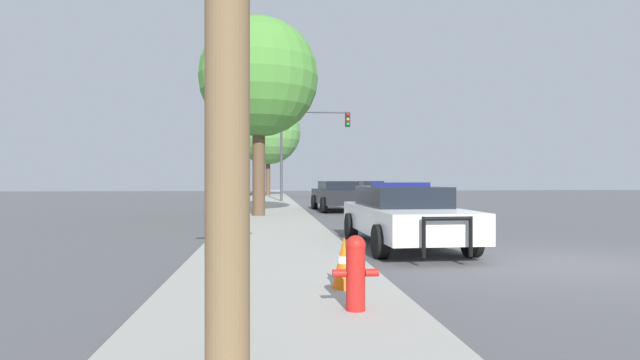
{
  "coord_description": "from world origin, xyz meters",
  "views": [
    {
      "loc": [
        -5.24,
        -8.35,
        1.51
      ],
      "look_at": [
        -2.13,
        21.26,
        1.44
      ],
      "focal_mm": 28.0,
      "sensor_mm": 36.0,
      "label": 1
    }
  ],
  "objects_px": {
    "tree_sidewalk_near": "(259,78)",
    "traffic_cone": "(344,262)",
    "traffic_light": "(308,136)",
    "car_background_oncoming": "(371,190)",
    "police_car": "(403,214)",
    "fire_hydrant": "(356,270)",
    "car_background_midblock": "(337,195)",
    "tree_sidewalk_far": "(268,132)"
  },
  "relations": [
    {
      "from": "traffic_light",
      "to": "tree_sidewalk_far",
      "type": "relative_size",
      "value": 0.71
    },
    {
      "from": "fire_hydrant",
      "to": "police_car",
      "type": "bearing_deg",
      "value": 69.9
    },
    {
      "from": "car_background_midblock",
      "to": "tree_sidewalk_far",
      "type": "bearing_deg",
      "value": 96.82
    },
    {
      "from": "police_car",
      "to": "tree_sidewalk_near",
      "type": "height_order",
      "value": "tree_sidewalk_near"
    },
    {
      "from": "police_car",
      "to": "fire_hydrant",
      "type": "bearing_deg",
      "value": 69.02
    },
    {
      "from": "police_car",
      "to": "tree_sidewalk_near",
      "type": "distance_m",
      "value": 9.84
    },
    {
      "from": "police_car",
      "to": "tree_sidewalk_far",
      "type": "relative_size",
      "value": 0.64
    },
    {
      "from": "police_car",
      "to": "tree_sidewalk_far",
      "type": "xyz_separation_m",
      "value": [
        -2.98,
        30.81,
        4.69
      ]
    },
    {
      "from": "car_background_midblock",
      "to": "traffic_cone",
      "type": "distance_m",
      "value": 17.12
    },
    {
      "from": "traffic_light",
      "to": "car_background_oncoming",
      "type": "bearing_deg",
      "value": 40.09
    },
    {
      "from": "tree_sidewalk_near",
      "to": "traffic_cone",
      "type": "bearing_deg",
      "value": -84.15
    },
    {
      "from": "fire_hydrant",
      "to": "car_background_midblock",
      "type": "bearing_deg",
      "value": 82.71
    },
    {
      "from": "traffic_light",
      "to": "car_background_oncoming",
      "type": "xyz_separation_m",
      "value": [
        4.9,
        4.12,
        -3.46
      ]
    },
    {
      "from": "car_background_oncoming",
      "to": "tree_sidewalk_near",
      "type": "xyz_separation_m",
      "value": [
        -7.75,
        -16.39,
        4.58
      ]
    },
    {
      "from": "car_background_midblock",
      "to": "tree_sidewalk_far",
      "type": "distance_m",
      "value": 19.29
    },
    {
      "from": "traffic_light",
      "to": "traffic_cone",
      "type": "distance_m",
      "value": 25.24
    },
    {
      "from": "traffic_light",
      "to": "tree_sidewalk_near",
      "type": "height_order",
      "value": "tree_sidewalk_near"
    },
    {
      "from": "car_background_oncoming",
      "to": "traffic_cone",
      "type": "distance_m",
      "value": 29.75
    },
    {
      "from": "tree_sidewalk_far",
      "to": "traffic_cone",
      "type": "height_order",
      "value": "tree_sidewalk_far"
    },
    {
      "from": "traffic_cone",
      "to": "traffic_light",
      "type": "bearing_deg",
      "value": 86.43
    },
    {
      "from": "car_background_oncoming",
      "to": "fire_hydrant",
      "type": "bearing_deg",
      "value": 78.26
    },
    {
      "from": "car_background_midblock",
      "to": "car_background_oncoming",
      "type": "bearing_deg",
      "value": 67.81
    },
    {
      "from": "car_background_midblock",
      "to": "tree_sidewalk_near",
      "type": "bearing_deg",
      "value": -132.6
    },
    {
      "from": "police_car",
      "to": "car_background_midblock",
      "type": "bearing_deg",
      "value": -91.95
    },
    {
      "from": "car_background_oncoming",
      "to": "car_background_midblock",
      "type": "relative_size",
      "value": 0.91
    },
    {
      "from": "fire_hydrant",
      "to": "car_background_midblock",
      "type": "distance_m",
      "value": 18.19
    },
    {
      "from": "fire_hydrant",
      "to": "tree_sidewalk_far",
      "type": "relative_size",
      "value": 0.1
    },
    {
      "from": "police_car",
      "to": "traffic_cone",
      "type": "relative_size",
      "value": 7.82
    },
    {
      "from": "traffic_light",
      "to": "traffic_cone",
      "type": "height_order",
      "value": "traffic_light"
    },
    {
      "from": "traffic_light",
      "to": "car_background_midblock",
      "type": "bearing_deg",
      "value": -84.89
    },
    {
      "from": "tree_sidewalk_far",
      "to": "traffic_cone",
      "type": "xyz_separation_m",
      "value": [
        0.95,
        -35.42,
        -4.96
      ]
    },
    {
      "from": "police_car",
      "to": "car_background_oncoming",
      "type": "distance_m",
      "value": 24.83
    },
    {
      "from": "tree_sidewalk_near",
      "to": "traffic_cone",
      "type": "relative_size",
      "value": 11.39
    },
    {
      "from": "tree_sidewalk_far",
      "to": "traffic_cone",
      "type": "bearing_deg",
      "value": -88.47
    },
    {
      "from": "traffic_light",
      "to": "car_background_oncoming",
      "type": "height_order",
      "value": "traffic_light"
    },
    {
      "from": "police_car",
      "to": "fire_hydrant",
      "type": "xyz_separation_m",
      "value": [
        -2.08,
        -5.68,
        -0.17
      ]
    },
    {
      "from": "car_background_midblock",
      "to": "fire_hydrant",
      "type": "bearing_deg",
      "value": -100.35
    },
    {
      "from": "fire_hydrant",
      "to": "car_background_oncoming",
      "type": "relative_size",
      "value": 0.19
    },
    {
      "from": "tree_sidewalk_near",
      "to": "traffic_cone",
      "type": "xyz_separation_m",
      "value": [
        1.3,
        -12.65,
        -4.85
      ]
    },
    {
      "from": "traffic_light",
      "to": "tree_sidewalk_far",
      "type": "distance_m",
      "value": 10.86
    },
    {
      "from": "fire_hydrant",
      "to": "traffic_cone",
      "type": "distance_m",
      "value": 1.07
    },
    {
      "from": "fire_hydrant",
      "to": "car_background_oncoming",
      "type": "height_order",
      "value": "car_background_oncoming"
    }
  ]
}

